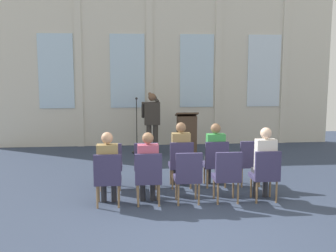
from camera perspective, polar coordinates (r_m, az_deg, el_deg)
The scene contains 20 objects.
ground_plane at distance 6.43m, azimuth 4.25°, elevation -13.94°, with size 17.64×17.64×0.00m, color #2D384C.
rear_partition at distance 12.68m, azimuth -0.63°, elevation 7.40°, with size 10.43×0.14×4.45m.
speaker at distance 11.36m, azimuth -2.20°, elevation 0.97°, with size 0.50×0.69×1.68m.
mic_stand at distance 11.67m, azimuth -4.27°, elevation -2.05°, with size 0.28×0.28×1.55m.
lectern at distance 11.60m, azimuth 2.55°, elevation -1.01°, with size 0.60×0.48×1.16m.
chair_r0_c0 at distance 8.26m, azimuth -7.89°, elevation -5.05°, with size 0.46×0.44×0.94m.
chair_r0_c1 at distance 8.26m, azimuth -3.03°, elevation -4.98°, with size 0.46×0.44×0.94m.
chair_r0_c2 at distance 8.31m, azimuth 1.79°, elevation -4.88°, with size 0.46×0.44×0.94m.
audience_r0_c2 at distance 8.35m, azimuth 1.73°, elevation -3.45°, with size 0.36×0.39×1.31m.
chair_r0_c3 at distance 8.43m, azimuth 6.52°, elevation -4.75°, with size 0.46×0.44×0.94m.
audience_r0_c3 at distance 8.47m, azimuth 6.42°, elevation -3.43°, with size 0.36×0.39×1.28m.
chair_r0_c4 at distance 8.59m, azimuth 11.09°, elevation -4.59°, with size 0.46×0.44×0.94m.
chair_r1_c0 at distance 7.31m, azimuth -8.22°, elevation -6.82°, with size 0.46×0.44×0.94m.
audience_r1_c0 at distance 7.34m, azimuth -8.22°, elevation -5.24°, with size 0.36×0.39×1.30m.
chair_r1_c1 at distance 7.30m, azimuth -2.71°, elevation -6.75°, with size 0.46×0.44×0.94m.
audience_r1_c1 at distance 7.34m, azimuth -2.75°, elevation -5.22°, with size 0.36×0.39×1.28m.
chair_r1_c2 at distance 7.37m, azimuth 2.75°, elevation -6.62°, with size 0.46×0.44×0.94m.
chair_r1_c3 at distance 7.50m, azimuth 8.07°, elevation -6.43°, with size 0.46×0.44×0.94m.
chair_r1_c4 at distance 7.69m, azimuth 13.16°, elevation -6.20°, with size 0.46×0.44×0.94m.
audience_r1_c4 at distance 7.71m, azimuth 13.02°, elevation -4.55°, with size 0.36×0.39×1.34m.
Camera 1 is at (-1.02, -5.86, 2.43)m, focal length 44.68 mm.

